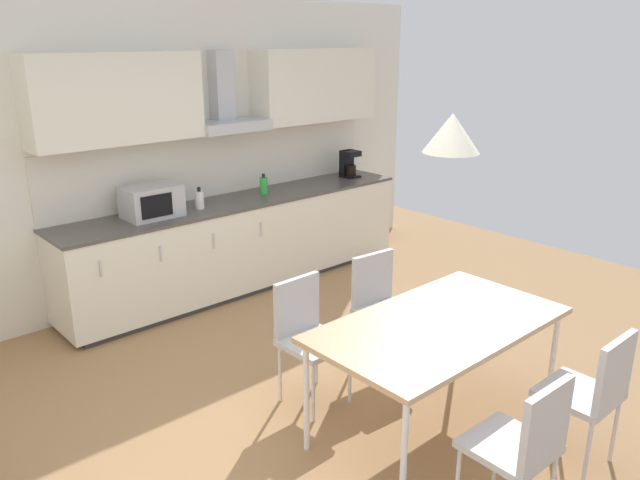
# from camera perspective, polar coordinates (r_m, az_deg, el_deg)

# --- Properties ---
(ground_plane) EXTENTS (8.56, 8.04, 0.02)m
(ground_plane) POSITION_cam_1_polar(r_m,az_deg,el_deg) (4.36, 2.66, -15.72)
(ground_plane) COLOR #9E754C
(wall_back) EXTENTS (6.85, 0.10, 2.77)m
(wall_back) POSITION_cam_1_polar(r_m,az_deg,el_deg) (5.97, -15.91, 7.49)
(wall_back) COLOR silver
(wall_back) RESTS_ON ground_plane
(kitchen_counter) EXTENTS (3.71, 0.66, 0.90)m
(kitchen_counter) POSITION_cam_1_polar(r_m,az_deg,el_deg) (6.29, -7.13, -0.22)
(kitchen_counter) COLOR #333333
(kitchen_counter) RESTS_ON ground_plane
(backsplash_tile) EXTENTS (3.69, 0.02, 0.60)m
(backsplash_tile) POSITION_cam_1_polar(r_m,az_deg,el_deg) (6.34, -8.97, 6.83)
(backsplash_tile) COLOR silver
(backsplash_tile) RESTS_ON kitchen_counter
(upper_wall_cabinets) EXTENTS (3.69, 0.40, 0.75)m
(upper_wall_cabinets) POSITION_cam_1_polar(r_m,az_deg,el_deg) (6.11, -8.48, 13.22)
(upper_wall_cabinets) COLOR silver
(microwave) EXTENTS (0.48, 0.35, 0.28)m
(microwave) POSITION_cam_1_polar(r_m,az_deg,el_deg) (5.67, -15.14, 3.43)
(microwave) COLOR #ADADB2
(microwave) RESTS_ON kitchen_counter
(coffee_maker) EXTENTS (0.18, 0.19, 0.30)m
(coffee_maker) POSITION_cam_1_polar(r_m,az_deg,el_deg) (7.08, 2.64, 6.98)
(coffee_maker) COLOR black
(coffee_maker) RESTS_ON kitchen_counter
(bottle_white) EXTENTS (0.08, 0.08, 0.20)m
(bottle_white) POSITION_cam_1_polar(r_m,az_deg,el_deg) (5.86, -10.97, 3.66)
(bottle_white) COLOR white
(bottle_white) RESTS_ON kitchen_counter
(bottle_green) EXTENTS (0.08, 0.08, 0.21)m
(bottle_green) POSITION_cam_1_polar(r_m,az_deg,el_deg) (6.32, -5.17, 4.99)
(bottle_green) COLOR green
(bottle_green) RESTS_ON kitchen_counter
(dining_table) EXTENTS (1.61, 0.89, 0.76)m
(dining_table) POSITION_cam_1_polar(r_m,az_deg,el_deg) (3.93, 10.82, -7.94)
(dining_table) COLOR tan
(dining_table) RESTS_ON ground_plane
(chair_far_right) EXTENTS (0.43, 0.43, 0.87)m
(chair_far_right) POSITION_cam_1_polar(r_m,az_deg,el_deg) (4.74, 5.56, -5.41)
(chair_far_right) COLOR #B2B2B7
(chair_far_right) RESTS_ON ground_plane
(chair_far_left) EXTENTS (0.41, 0.41, 0.87)m
(chair_far_left) POSITION_cam_1_polar(r_m,az_deg,el_deg) (4.28, -1.23, -8.06)
(chair_far_left) COLOR #B2B2B7
(chair_far_left) RESTS_ON ground_plane
(chair_near_right) EXTENTS (0.40, 0.40, 0.87)m
(chair_near_right) POSITION_cam_1_polar(r_m,az_deg,el_deg) (3.94, 23.75, -12.21)
(chair_near_right) COLOR #B2B2B7
(chair_near_right) RESTS_ON ground_plane
(chair_near_left) EXTENTS (0.41, 0.41, 0.87)m
(chair_near_left) POSITION_cam_1_polar(r_m,az_deg,el_deg) (3.37, 18.21, -16.97)
(chair_near_left) COLOR #B2B2B7
(chair_near_left) RESTS_ON ground_plane
(pendant_lamp) EXTENTS (0.32, 0.32, 0.22)m
(pendant_lamp) POSITION_cam_1_polar(r_m,az_deg,el_deg) (3.57, 11.96, 9.55)
(pendant_lamp) COLOR silver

